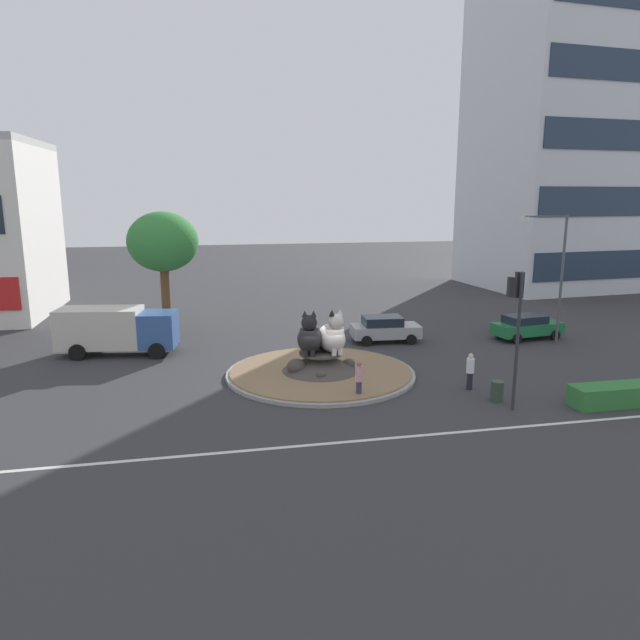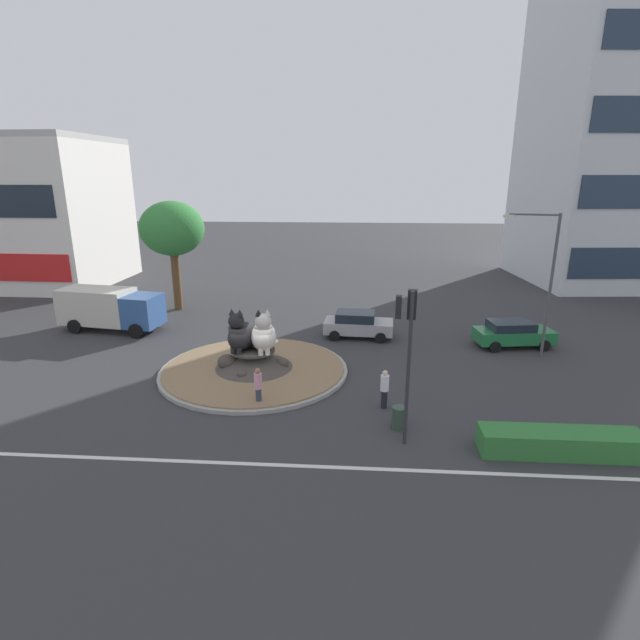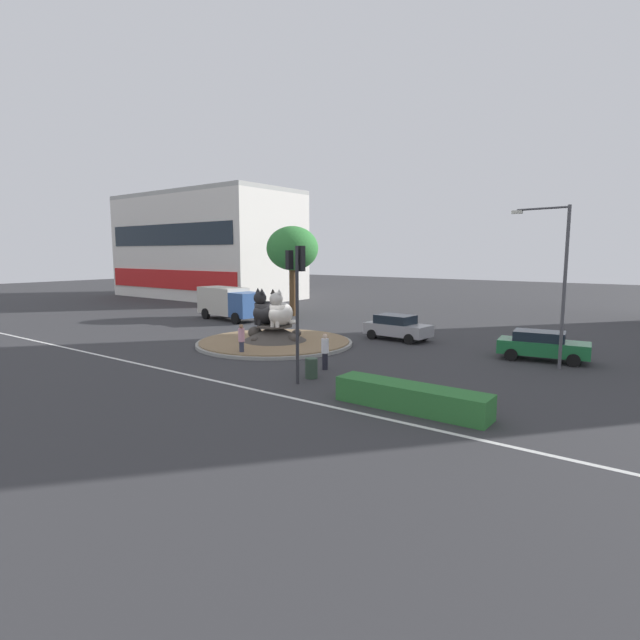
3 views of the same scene
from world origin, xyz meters
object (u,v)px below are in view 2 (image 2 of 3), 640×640
(streetlight_arm, at_px, (545,275))
(delivery_box_truck, at_px, (110,308))
(cat_statue_white, at_px, (264,335))
(pedestrian_pink_shirt, at_px, (258,386))
(pedestrian_white_shirt, at_px, (385,388))
(parked_car_right, at_px, (358,324))
(litter_bin, at_px, (399,417))
(broadleaf_tree_behind_island, at_px, (172,229))
(traffic_light_mast, at_px, (408,335))
(cat_statue_black, at_px, (241,334))
(hatchback_near_shophouse, at_px, (513,333))
(office_tower, at_px, (633,123))

(streetlight_arm, relative_size, delivery_box_truck, 1.15)
(cat_statue_white, relative_size, pedestrian_pink_shirt, 1.41)
(pedestrian_pink_shirt, bearing_deg, cat_statue_white, -79.96)
(streetlight_arm, height_order, pedestrian_white_shirt, streetlight_arm)
(parked_car_right, height_order, litter_bin, parked_car_right)
(broadleaf_tree_behind_island, height_order, parked_car_right, broadleaf_tree_behind_island)
(traffic_light_mast, bearing_deg, pedestrian_white_shirt, 18.14)
(traffic_light_mast, height_order, streetlight_arm, streetlight_arm)
(traffic_light_mast, distance_m, parked_car_right, 12.73)
(cat_statue_white, relative_size, delivery_box_truck, 0.37)
(parked_car_right, bearing_deg, delivery_box_truck, -176.99)
(cat_statue_black, distance_m, broadleaf_tree_behind_island, 14.27)
(traffic_light_mast, bearing_deg, hatchback_near_shophouse, -26.51)
(cat_statue_black, bearing_deg, litter_bin, 68.28)
(cat_statue_black, relative_size, streetlight_arm, 0.29)
(cat_statue_white, relative_size, broadleaf_tree_behind_island, 0.31)
(parked_car_right, bearing_deg, pedestrian_pink_shirt, -109.99)
(pedestrian_pink_shirt, distance_m, litter_bin, 6.09)
(cat_statue_white, relative_size, pedestrian_white_shirt, 1.43)
(cat_statue_black, bearing_deg, parked_car_right, 148.79)
(cat_statue_white, distance_m, parked_car_right, 7.72)
(pedestrian_white_shirt, relative_size, litter_bin, 1.92)
(litter_bin, bearing_deg, traffic_light_mast, -86.81)
(broadleaf_tree_behind_island, bearing_deg, delivery_box_truck, -115.43)
(delivery_box_truck, bearing_deg, broadleaf_tree_behind_island, 72.77)
(pedestrian_white_shirt, height_order, litter_bin, pedestrian_white_shirt)
(streetlight_arm, height_order, pedestrian_pink_shirt, streetlight_arm)
(office_tower, bearing_deg, litter_bin, -131.54)
(office_tower, height_order, pedestrian_white_shirt, office_tower)
(office_tower, bearing_deg, delivery_box_truck, -160.06)
(pedestrian_white_shirt, relative_size, hatchback_near_shophouse, 0.38)
(litter_bin, bearing_deg, hatchback_near_shophouse, 53.61)
(litter_bin, bearing_deg, office_tower, 53.36)
(traffic_light_mast, height_order, pedestrian_pink_shirt, traffic_light_mast)
(streetlight_arm, xyz_separation_m, litter_bin, (-8.21, -8.58, -4.10))
(pedestrian_pink_shirt, distance_m, parked_car_right, 10.55)
(cat_statue_black, distance_m, litter_bin, 9.15)
(traffic_light_mast, xyz_separation_m, litter_bin, (-0.06, 1.03, -3.78))
(broadleaf_tree_behind_island, xyz_separation_m, delivery_box_truck, (-2.50, -5.26, -4.38))
(traffic_light_mast, height_order, broadleaf_tree_behind_island, broadleaf_tree_behind_island)
(broadleaf_tree_behind_island, xyz_separation_m, pedestrian_pink_shirt, (8.95, -15.19, -4.94))
(cat_statue_white, xyz_separation_m, hatchback_near_shophouse, (13.65, 4.92, -1.22))
(pedestrian_pink_shirt, bearing_deg, litter_bin, 169.72)
(cat_statue_black, height_order, hatchback_near_shophouse, cat_statue_black)
(broadleaf_tree_behind_island, bearing_deg, cat_statue_black, -57.29)
(streetlight_arm, relative_size, litter_bin, 8.62)
(office_tower, distance_m, pedestrian_pink_shirt, 41.75)
(office_tower, height_order, hatchback_near_shophouse, office_tower)
(parked_car_right, xyz_separation_m, litter_bin, (1.57, -11.13, -0.38))
(broadleaf_tree_behind_island, xyz_separation_m, litter_bin, (14.83, -16.70, -5.42))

